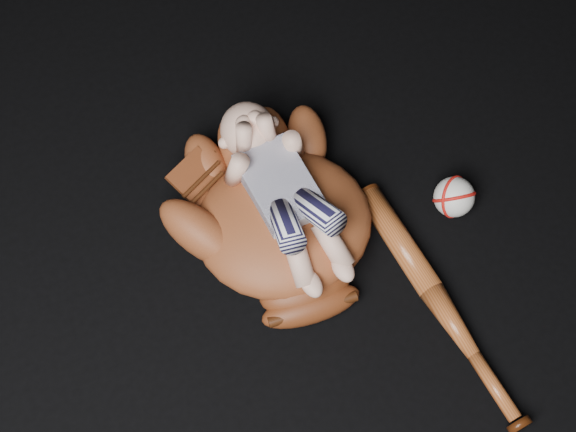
{
  "coord_description": "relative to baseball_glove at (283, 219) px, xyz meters",
  "views": [
    {
      "loc": [
        -0.29,
        -0.48,
        1.31
      ],
      "look_at": [
        -0.03,
        0.09,
        0.07
      ],
      "focal_mm": 50.0,
      "sensor_mm": 36.0,
      "label": 1
    }
  ],
  "objects": [
    {
      "name": "newborn_baby",
      "position": [
        0.01,
        0.01,
        0.06
      ],
      "size": [
        0.18,
        0.37,
        0.15
      ],
      "primitive_type": null,
      "rotation": [
        0.0,
        0.0,
        0.04
      ],
      "color": "#E1AA91",
      "rests_on": "baseball_glove"
    },
    {
      "name": "baseball_bat",
      "position": [
        0.19,
        -0.24,
        -0.05
      ],
      "size": [
        0.07,
        0.49,
        0.05
      ],
      "primitive_type": null,
      "rotation": [
        0.0,
        0.0,
        0.06
      ],
      "color": "brown",
      "rests_on": "ground"
    },
    {
      "name": "baseball_glove",
      "position": [
        0.0,
        0.0,
        0.0
      ],
      "size": [
        0.43,
        0.48,
        0.14
      ],
      "primitive_type": null,
      "rotation": [
        0.0,
        0.0,
        -0.11
      ],
      "color": "maroon",
      "rests_on": "ground"
    },
    {
      "name": "baseball",
      "position": [
        0.3,
        -0.07,
        -0.03
      ],
      "size": [
        0.08,
        0.08,
        0.07
      ],
      "primitive_type": "sphere",
      "rotation": [
        0.0,
        0.0,
        0.15
      ],
      "color": "white",
      "rests_on": "ground"
    }
  ]
}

